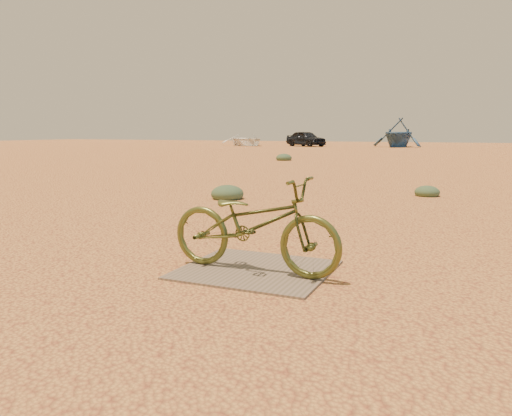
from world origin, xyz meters
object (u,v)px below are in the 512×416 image
at_px(car, 306,139).
at_px(boat_near_left, 246,140).
at_px(plywood_board, 256,270).
at_px(boat_far_left, 399,132).
at_px(bicycle, 254,224).

relative_size(car, boat_near_left, 0.76).
relative_size(plywood_board, car, 0.36).
bearing_deg(plywood_board, car, 107.21).
xyz_separation_m(plywood_board, boat_far_left, (-4.15, 40.50, 1.26)).
distance_m(car, boat_far_left, 8.13).
relative_size(car, boat_far_left, 0.85).
xyz_separation_m(bicycle, boat_far_left, (-4.16, 40.59, 0.78)).
height_order(plywood_board, boat_far_left, boat_far_left).
distance_m(car, boat_near_left, 5.87).
bearing_deg(plywood_board, bicycle, -80.57).
bearing_deg(boat_far_left, car, -159.71).
bearing_deg(bicycle, boat_far_left, 8.33).
bearing_deg(bicycle, plywood_board, 11.90).
bearing_deg(car, plywood_board, -131.75).
relative_size(boat_near_left, boat_far_left, 1.13).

